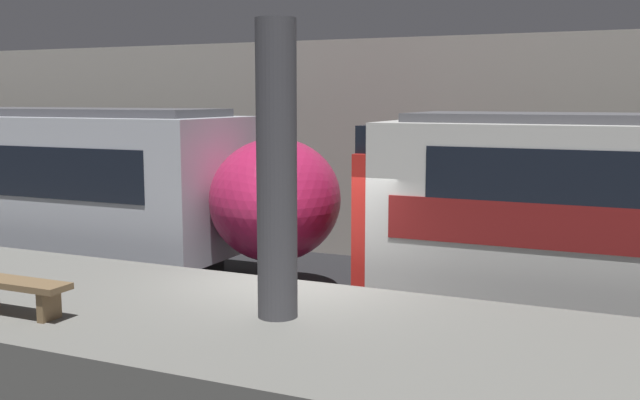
# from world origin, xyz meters

# --- Properties ---
(ground_plane) EXTENTS (120.00, 120.00, 0.00)m
(ground_plane) POSITION_xyz_m (0.00, 0.00, 0.00)
(ground_plane) COLOR black
(platform) EXTENTS (40.00, 3.99, 1.04)m
(platform) POSITION_xyz_m (0.00, -1.99, 0.52)
(platform) COLOR slate
(platform) RESTS_ON ground
(station_rear_barrier) EXTENTS (50.00, 0.15, 5.08)m
(station_rear_barrier) POSITION_xyz_m (0.00, 6.48, 2.54)
(station_rear_barrier) COLOR #9E998E
(station_rear_barrier) RESTS_ON ground
(support_pillar_near) EXTENTS (0.50, 0.50, 3.65)m
(support_pillar_near) POSITION_xyz_m (0.67, -1.81, 2.86)
(support_pillar_near) COLOR #47474C
(support_pillar_near) RESTS_ON platform
(platform_bench) EXTENTS (1.50, 0.40, 0.45)m
(platform_bench) POSITION_xyz_m (-2.34, -3.10, 1.37)
(platform_bench) COLOR brown
(platform_bench) RESTS_ON platform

